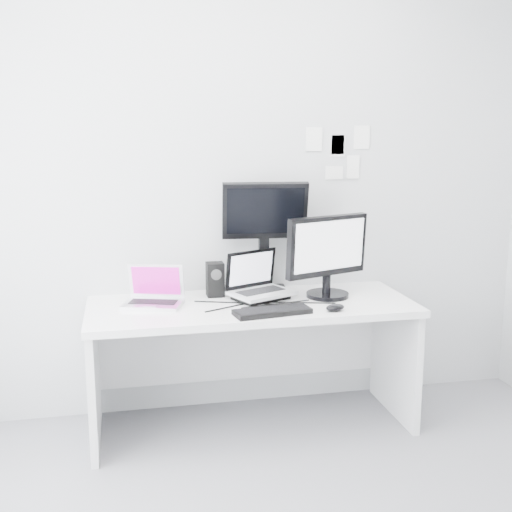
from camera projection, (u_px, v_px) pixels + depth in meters
name	position (u px, v px, depth m)	size (l,w,h in m)	color
back_wall	(240.00, 186.00, 3.79)	(3.60, 3.60, 0.00)	#B4B6B9
desk	(252.00, 365.00, 3.64)	(1.80, 0.70, 0.73)	white
macbook	(152.00, 285.00, 3.49)	(0.31, 0.23, 0.23)	silver
speaker	(215.00, 279.00, 3.70)	(0.10, 0.10, 0.20)	black
dell_laptop	(262.00, 275.00, 3.62)	(0.33, 0.26, 0.28)	#B8BBC0
rear_monitor	(264.00, 236.00, 3.77)	(0.49, 0.18, 0.67)	black
samsung_monitor	(328.00, 255.00, 3.66)	(0.53, 0.24, 0.49)	black
keyboard	(272.00, 312.00, 3.36)	(0.40, 0.14, 0.03)	black
mouse	(335.00, 308.00, 3.41)	(0.11, 0.07, 0.04)	black
wall_note_0	(314.00, 139.00, 3.82)	(0.10, 0.00, 0.14)	white
wall_note_1	(338.00, 146.00, 3.86)	(0.09, 0.00, 0.13)	white
wall_note_2	(362.00, 137.00, 3.88)	(0.10, 0.00, 0.14)	white
wall_note_3	(334.00, 173.00, 3.88)	(0.11, 0.00, 0.08)	white
wall_note_4	(353.00, 167.00, 3.90)	(0.08, 0.00, 0.14)	white
wall_note_5	(338.00, 145.00, 3.86)	(0.08, 0.00, 0.11)	white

